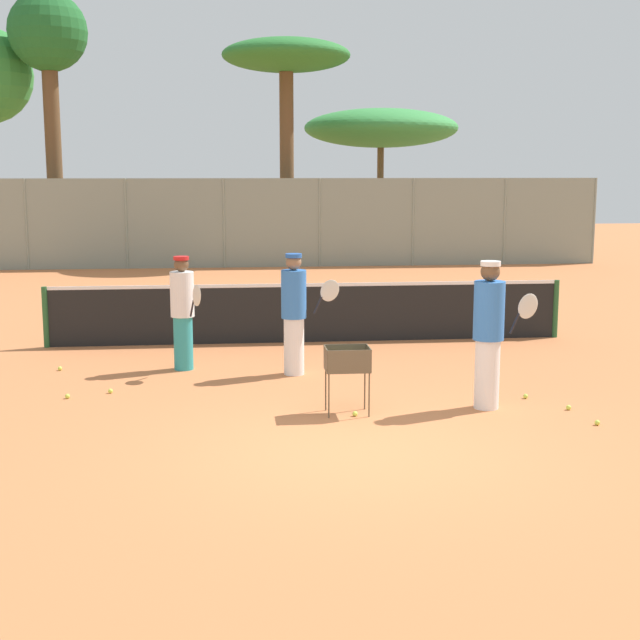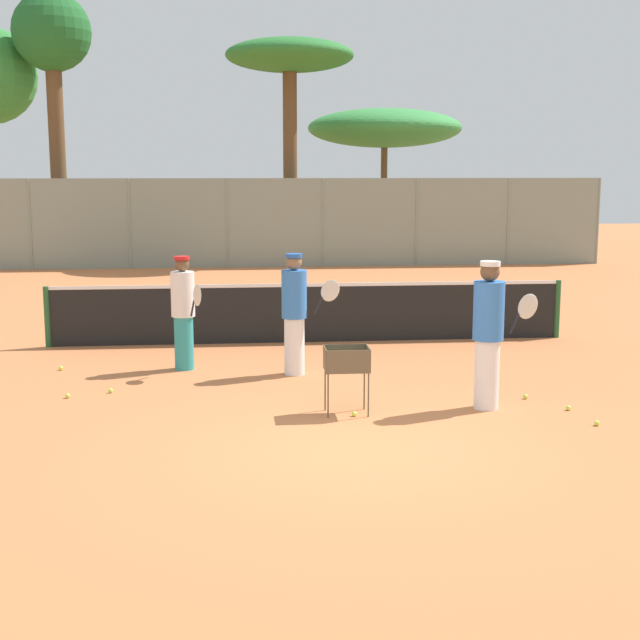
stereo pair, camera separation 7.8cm
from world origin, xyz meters
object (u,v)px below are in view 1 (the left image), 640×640
(player_white_outfit, at_px, (183,311))
(parked_car, at_px, (436,236))
(player_red_cap, at_px, (294,312))
(player_yellow_shirt, at_px, (489,333))
(ball_cart, at_px, (348,365))
(tennis_net, at_px, (308,312))

(player_white_outfit, relative_size, parked_car, 0.42)
(player_red_cap, distance_m, player_yellow_shirt, 3.22)
(player_white_outfit, height_order, player_yellow_shirt, player_yellow_shirt)
(ball_cart, height_order, parked_car, parked_car)
(player_white_outfit, distance_m, ball_cart, 3.57)
(player_white_outfit, bearing_deg, tennis_net, 107.31)
(tennis_net, bearing_deg, player_red_cap, -99.78)
(ball_cart, bearing_deg, tennis_net, 90.86)
(player_white_outfit, xyz_separation_m, player_yellow_shirt, (4.04, -2.71, 0.08))
(player_red_cap, bearing_deg, ball_cart, -83.75)
(tennis_net, height_order, player_white_outfit, player_white_outfit)
(player_white_outfit, relative_size, ball_cart, 2.04)
(player_red_cap, height_order, ball_cart, player_red_cap)
(player_white_outfit, xyz_separation_m, parked_car, (8.29, 18.24, -0.26))
(parked_car, bearing_deg, player_red_cap, -109.39)
(player_red_cap, relative_size, player_yellow_shirt, 0.95)
(tennis_net, relative_size, ball_cart, 10.74)
(player_red_cap, bearing_deg, player_white_outfit, 157.08)
(player_red_cap, distance_m, ball_cart, 2.37)
(tennis_net, bearing_deg, player_yellow_shirt, -67.93)
(player_red_cap, bearing_deg, parked_car, 64.38)
(tennis_net, xyz_separation_m, player_red_cap, (-0.44, -2.53, 0.40))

